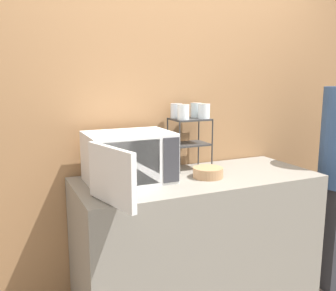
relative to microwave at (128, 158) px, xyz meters
name	(u,v)px	position (x,y,z in m)	size (l,w,h in m)	color
wall_back	(174,115)	(0.46, 0.32, 0.21)	(8.00, 0.06, 2.60)	#9E7047
counter	(197,244)	(0.46, -0.06, -0.62)	(1.59, 0.67, 0.94)	gray
microwave	(128,158)	(0.00, 0.00, 0.00)	(0.55, 0.77, 0.31)	silver
dish_rack	(190,133)	(0.50, 0.15, 0.10)	(0.26, 0.20, 0.36)	#333333
glass_front_left	(183,112)	(0.42, 0.10, 0.25)	(0.08, 0.08, 0.10)	silver
glass_back_right	(196,110)	(0.57, 0.20, 0.25)	(0.08, 0.08, 0.10)	silver
glass_front_right	(204,111)	(0.58, 0.10, 0.25)	(0.08, 0.08, 0.10)	silver
glass_back_left	(176,111)	(0.42, 0.20, 0.25)	(0.08, 0.08, 0.10)	silver
bowl	(208,173)	(0.50, -0.10, -0.12)	(0.20, 0.20, 0.07)	#AD7F56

